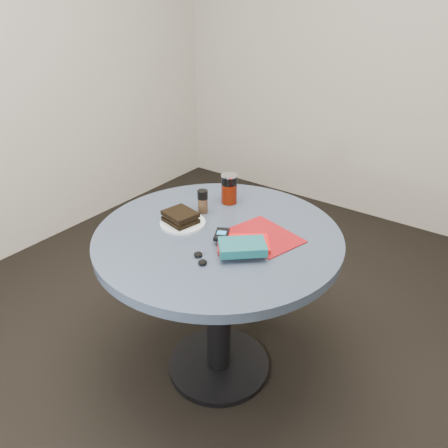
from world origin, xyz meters
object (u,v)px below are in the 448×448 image
Objects in this scene: novel at (242,247)px; table at (218,266)px; mp3_player at (222,234)px; red_book at (243,244)px; plate at (183,223)px; headphones at (200,258)px; pepper_grinder at (203,201)px; soda_can at (229,189)px; sandwich at (180,217)px; magazine at (264,236)px.

table is at bearing 112.90° from novel.
table is 0.20m from mp3_player.
red_book is 1.92× the size of mp3_player.
headphones reaches higher than plate.
soda_can is at bearing 76.74° from pepper_grinder.
headphones is at bearing -70.91° from table.
sandwich is 0.55× the size of magazine.
soda_can is at bearing 83.14° from plate.
novel is at bearing -71.86° from magazine.
pepper_grinder is 0.26m from mp3_player.
pepper_grinder is 0.33m from red_book.
soda_can is 0.35m from mp3_player.
red_book is 0.19m from headphones.
pepper_grinder reaches higher than plate.
table is 0.25m from magazine.
sandwich reaches higher than red_book.
table is 0.23m from red_book.
soda_can reaches higher than novel.
sandwich is at bearing -144.55° from magazine.
pepper_grinder is 0.33m from magazine.
table is at bearing 132.01° from red_book.
sandwich is 0.35m from novel.
mp3_player is (0.21, -0.15, -0.02)m from pepper_grinder.
pepper_grinder is (-0.03, -0.15, -0.02)m from soda_can.
pepper_grinder is at bearing 127.07° from headphones.
novel is at bearing 48.15° from headphones.
soda_can is (0.04, 0.29, 0.03)m from sandwich.
pepper_grinder is at bearing 119.25° from red_book.
pepper_grinder is 1.03× the size of mp3_player.
plate is 0.70× the size of magazine.
sandwich is at bearing -92.85° from pepper_grinder.
soda_can reaches higher than table.
soda_can is (-0.13, 0.25, 0.23)m from table.
novel is 1.88× the size of headphones.
plate is 0.34m from novel.
soda_can is 0.50m from headphones.
soda_can is at bearing 166.00° from magazine.
sandwich is 1.46× the size of mp3_player.
soda_can is at bearing 116.50° from table.
soda_can is 0.45m from novel.
sandwich is 1.43× the size of pepper_grinder.
plate is 0.97× the size of red_book.
red_book is 2.15× the size of headphones.
table is 6.73× the size of sandwich.
plate reaches higher than magazine.
mp3_player is at bearing -2.14° from sandwich.
mp3_player is at bearing 151.94° from red_book.
sandwich is (-0.17, -0.03, 0.20)m from table.
novel is (0.34, -0.05, 0.00)m from sandwich.
sandwich is 1.09× the size of soda_can.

